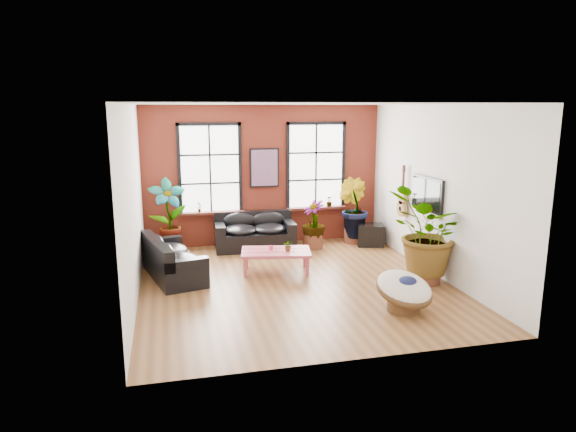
% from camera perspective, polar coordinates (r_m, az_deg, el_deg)
% --- Properties ---
extents(room, '(6.04, 6.54, 3.54)m').
position_cam_1_polar(room, '(10.00, 0.60, 2.25)').
color(room, brown).
rests_on(room, ground).
extents(sofa_back, '(1.98, 1.04, 0.89)m').
position_cam_1_polar(sofa_back, '(12.73, -3.74, -1.81)').
color(sofa_back, black).
rests_on(sofa_back, ground).
extents(sofa_left, '(1.35, 2.22, 0.82)m').
position_cam_1_polar(sofa_left, '(10.85, -12.92, -4.74)').
color(sofa_left, black).
rests_on(sofa_left, ground).
extents(coffee_table, '(1.58, 1.08, 0.56)m').
position_cam_1_polar(coffee_table, '(10.89, -1.35, -4.13)').
color(coffee_table, '#AE3E4D').
rests_on(coffee_table, ground).
extents(papasan_chair, '(1.24, 1.25, 0.73)m').
position_cam_1_polar(papasan_chair, '(9.08, 12.80, -8.03)').
color(papasan_chair, brown).
rests_on(papasan_chair, ground).
extents(poster, '(0.74, 0.06, 0.98)m').
position_cam_1_polar(poster, '(12.91, -2.64, 5.37)').
color(poster, black).
rests_on(poster, room).
extents(tv_wall_unit, '(0.13, 1.86, 1.20)m').
position_cam_1_polar(tv_wall_unit, '(11.49, 14.40, 2.12)').
color(tv_wall_unit, black).
rests_on(tv_wall_unit, room).
extents(media_box, '(0.78, 0.71, 0.54)m').
position_cam_1_polar(media_box, '(13.16, 9.15, -2.09)').
color(media_box, black).
rests_on(media_box, ground).
extents(pot_back_left, '(0.70, 0.70, 0.40)m').
position_cam_1_polar(pot_back_left, '(12.59, -12.99, -3.21)').
color(pot_back_left, brown).
rests_on(pot_back_left, ground).
extents(pot_back_right, '(0.63, 0.63, 0.36)m').
position_cam_1_polar(pot_back_right, '(13.39, 7.29, -2.19)').
color(pot_back_right, brown).
rests_on(pot_back_right, ground).
extents(pot_right_wall, '(0.74, 0.74, 0.43)m').
position_cam_1_polar(pot_right_wall, '(10.65, 15.05, -6.05)').
color(pot_right_wall, brown).
rests_on(pot_right_wall, ground).
extents(pot_mid, '(0.64, 0.64, 0.36)m').
position_cam_1_polar(pot_mid, '(12.78, 2.79, -2.78)').
color(pot_mid, brown).
rests_on(pot_mid, ground).
extents(floor_plant_back_left, '(0.98, 0.77, 1.67)m').
position_cam_1_polar(floor_plant_back_left, '(12.43, -13.16, 0.29)').
color(floor_plant_back_left, '#134714').
rests_on(floor_plant_back_left, ground).
extents(floor_plant_back_right, '(0.96, 1.04, 1.52)m').
position_cam_1_polar(floor_plant_back_right, '(13.25, 7.20, 0.90)').
color(floor_plant_back_right, '#134714').
rests_on(floor_plant_back_right, ground).
extents(floor_plant_right_wall, '(2.06, 2.03, 1.73)m').
position_cam_1_polar(floor_plant_right_wall, '(10.40, 15.31, -1.84)').
color(floor_plant_right_wall, '#134714').
rests_on(floor_plant_right_wall, ground).
extents(floor_plant_mid, '(0.76, 0.76, 1.06)m').
position_cam_1_polar(floor_plant_mid, '(12.66, 2.84, -0.64)').
color(floor_plant_mid, '#134714').
rests_on(floor_plant_mid, ground).
extents(table_plant, '(0.24, 0.22, 0.23)m').
position_cam_1_polar(table_plant, '(10.83, 0.03, -3.30)').
color(table_plant, '#134714').
rests_on(table_plant, coffee_table).
extents(sill_plant_left, '(0.17, 0.17, 0.27)m').
position_cam_1_polar(sill_plant_left, '(12.80, -9.84, 1.01)').
color(sill_plant_left, '#134714').
rests_on(sill_plant_left, room).
extents(sill_plant_right, '(0.19, 0.19, 0.27)m').
position_cam_1_polar(sill_plant_right, '(13.41, 4.60, 1.65)').
color(sill_plant_right, '#134714').
rests_on(sill_plant_right, room).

